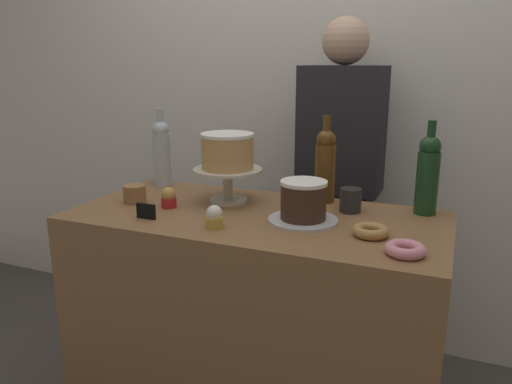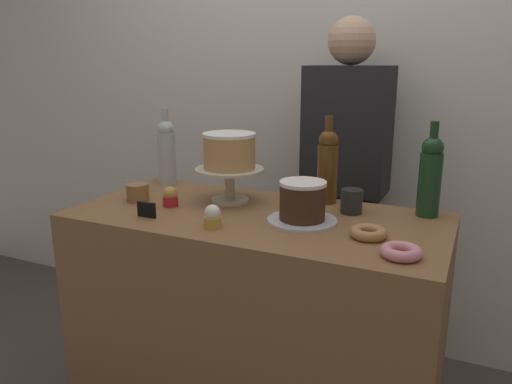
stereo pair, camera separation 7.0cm
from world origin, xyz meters
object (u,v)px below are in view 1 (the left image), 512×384
Objects in this scene: wine_bottle_amber at (325,164)px; donut_pink at (405,249)px; barista_figure at (339,193)px; cupcake_vanilla at (214,217)px; donut_maple at (371,231)px; white_layer_cake at (227,151)px; price_sign_chalkboard at (146,211)px; wine_bottle_clear at (162,151)px; cookie_stack at (135,194)px; wine_bottle_green at (428,173)px; cupcake_caramel at (169,198)px; chocolate_round_cake at (303,200)px; coffee_cup_ceramic at (350,200)px; cake_stand_pedestal at (228,179)px.

wine_bottle_amber is 0.57m from donut_pink.
donut_pink is 0.90m from barista_figure.
donut_maple is at bearing 13.18° from cupcake_vanilla.
price_sign_chalkboard is at bearing -119.54° from white_layer_cake.
cookie_stack is at bearing -78.45° from wine_bottle_clear.
white_layer_cake is 0.39m from cookie_stack.
donut_maple is (-0.13, -0.31, -0.13)m from wine_bottle_green.
cookie_stack is at bearing 135.71° from price_sign_chalkboard.
donut_maple is at bearing -2.42° from cupcake_caramel.
chocolate_round_cake reaches higher than donut_maple.
barista_figure reaches higher than wine_bottle_amber.
coffee_cup_ceramic is (0.83, -0.09, -0.10)m from wine_bottle_clear.
cake_stand_pedestal is at bearing -120.37° from barista_figure.
donut_pink is (0.35, -0.17, -0.06)m from chocolate_round_cake.
wine_bottle_amber reaches higher than cookie_stack.
wine_bottle_clear is 0.37m from cupcake_caramel.
wine_bottle_green is at bearing 17.92° from coffee_cup_ceramic.
cake_stand_pedestal reaches higher than cupcake_vanilla.
wine_bottle_amber is at bearing 0.24° from wine_bottle_clear.
wine_bottle_clear is at bearing 159.86° from cake_stand_pedestal.
coffee_cup_ceramic reaches higher than cupcake_vanilla.
white_layer_cake is at bearing 90.00° from cake_stand_pedestal.
cupcake_caramel is at bearing -138.82° from white_layer_cake.
cupcake_vanilla is 0.59m from donut_pink.
donut_maple is 0.75m from barista_figure.
cake_stand_pedestal is at bearing -169.63° from wine_bottle_green.
coffee_cup_ceramic is at bearing 28.87° from price_sign_chalkboard.
cake_stand_pedestal is 0.80× the size of wine_bottle_clear.
barista_figure reaches higher than price_sign_chalkboard.
coffee_cup_ceramic reaches higher than donut_maple.
price_sign_chalkboard is at bearing -89.02° from cupcake_caramel.
wine_bottle_green is 0.28m from coffee_cup_ceramic.
wine_bottle_green reaches higher than white_layer_cake.
donut_pink is at bearing -45.48° from donut_maple.
donut_maple is (0.47, 0.11, -0.02)m from cupcake_vanilla.
cupcake_vanilla is 0.66× the size of donut_maple.
wine_bottle_green is at bearing 10.37° from white_layer_cake.
wine_bottle_green reaches higher than cupcake_vanilla.
donut_pink is 0.85m from price_sign_chalkboard.
wine_bottle_green is at bearing 10.37° from cake_stand_pedestal.
barista_figure is at bearing 59.63° from cake_stand_pedestal.
cake_stand_pedestal is 1.32× the size of white_layer_cake.
white_layer_cake is 0.28m from cupcake_caramel.
wine_bottle_green is 0.59m from barista_figure.
white_layer_cake is 2.65× the size of cupcake_caramel.
donut_maple is (0.73, -0.03, -0.02)m from cupcake_caramel.
white_layer_cake reaches higher than coffee_cup_ceramic.
white_layer_cake is 0.60× the size of wine_bottle_green.
wine_bottle_amber is (0.71, 0.00, 0.00)m from wine_bottle_clear.
wine_bottle_clear is at bearing 157.72° from donut_pink.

